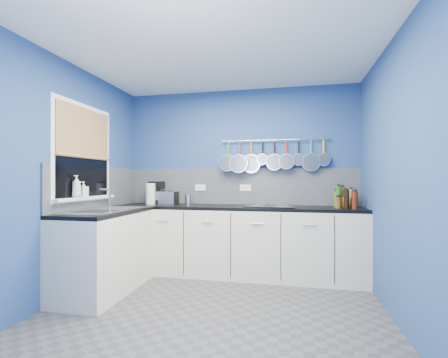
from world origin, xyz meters
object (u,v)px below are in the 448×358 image
at_px(paper_towel, 151,194).
at_px(toaster, 167,198).
at_px(coffee_maker, 156,193).
at_px(soap_bottle_b, 83,189).
at_px(canister, 188,200).
at_px(soap_bottle_a, 77,186).
at_px(hob, 270,206).

bearing_deg(paper_towel, toaster, 29.34).
xyz_separation_m(paper_towel, coffee_maker, (0.03, 0.12, 0.01)).
distance_m(soap_bottle_b, canister, 1.39).
bearing_deg(toaster, canister, -1.68).
bearing_deg(coffee_maker, paper_towel, -87.99).
xyz_separation_m(soap_bottle_b, canister, (0.85, 1.09, -0.17)).
bearing_deg(coffee_maker, soap_bottle_b, -92.53).
bearing_deg(soap_bottle_a, hob, 28.88).
distance_m(soap_bottle_a, soap_bottle_b, 0.12).
xyz_separation_m(canister, hob, (1.14, -0.11, -0.06)).
relative_size(soap_bottle_b, hob, 0.28).
relative_size(soap_bottle_b, toaster, 0.63).
relative_size(soap_bottle_b, paper_towel, 0.59).
height_order(soap_bottle_b, paper_towel, soap_bottle_b).
distance_m(soap_bottle_b, paper_towel, 1.04).
xyz_separation_m(coffee_maker, canister, (0.48, -0.00, -0.09)).
bearing_deg(hob, toaster, 175.65).
bearing_deg(soap_bottle_a, soap_bottle_b, 90.00).
bearing_deg(toaster, hob, -6.11).
xyz_separation_m(soap_bottle_b, paper_towel, (0.34, 0.98, -0.09)).
xyz_separation_m(soap_bottle_a, canister, (0.85, 1.21, -0.20)).
height_order(soap_bottle_b, toaster, soap_bottle_b).
distance_m(soap_bottle_b, toaster, 1.23).
relative_size(canister, hob, 0.21).
height_order(paper_towel, canister, paper_towel).
relative_size(toaster, canister, 2.10).
xyz_separation_m(paper_towel, toaster, (0.20, 0.11, -0.06)).
height_order(coffee_maker, toaster, coffee_maker).
height_order(soap_bottle_a, toaster, soap_bottle_a).
height_order(coffee_maker, hob, coffee_maker).
height_order(soap_bottle_a, coffee_maker, soap_bottle_a).
xyz_separation_m(soap_bottle_b, toaster, (0.54, 1.09, -0.15)).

